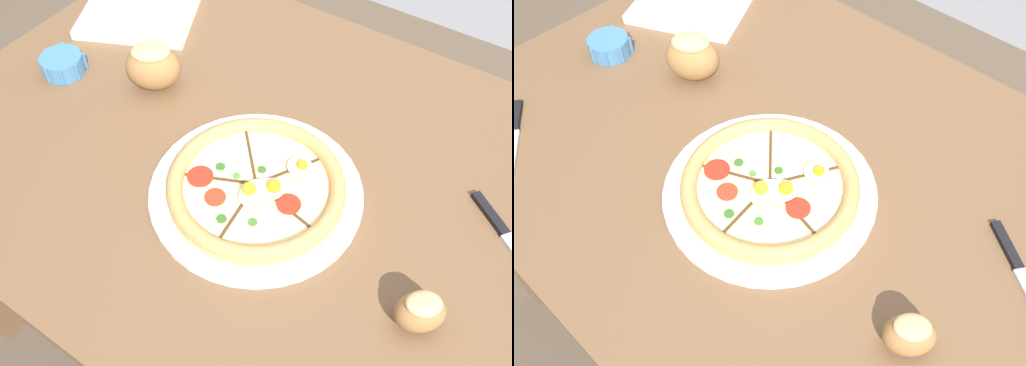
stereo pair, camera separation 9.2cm
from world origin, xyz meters
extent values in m
plane|color=brown|center=(0.00, 0.00, 0.00)|extent=(12.00, 12.00, 0.00)
cube|color=brown|center=(0.00, 0.00, 0.73)|extent=(1.25, 0.92, 0.03)
cube|color=brown|center=(-0.57, 0.41, 0.36)|extent=(0.06, 0.06, 0.71)
cylinder|color=white|center=(0.06, -0.08, 0.75)|extent=(0.37, 0.37, 0.01)
cylinder|color=tan|center=(0.06, -0.08, 0.76)|extent=(0.31, 0.31, 0.01)
cylinder|color=#E0CC84|center=(0.06, -0.08, 0.77)|extent=(0.26, 0.26, 0.00)
torus|color=tan|center=(0.06, -0.08, 0.77)|extent=(0.31, 0.31, 0.03)
cube|color=#472D19|center=(0.10, -0.02, 0.77)|extent=(0.07, 0.12, 0.00)
cube|color=#472D19|center=(0.02, -0.03, 0.77)|extent=(0.09, 0.10, 0.00)
cube|color=#472D19|center=(0.01, -0.10, 0.77)|extent=(0.12, 0.06, 0.00)
cube|color=#472D19|center=(0.07, -0.14, 0.77)|extent=(0.02, 0.13, 0.00)
cube|color=#472D19|center=(0.13, -0.09, 0.77)|extent=(0.13, 0.03, 0.00)
cylinder|color=red|center=(-0.02, -0.12, 0.77)|extent=(0.05, 0.05, 0.00)
cylinder|color=red|center=(0.13, -0.08, 0.77)|extent=(0.04, 0.04, 0.00)
cylinder|color=red|center=(0.02, -0.14, 0.77)|extent=(0.04, 0.04, 0.00)
ellipsoid|color=white|center=(0.08, -0.10, 0.78)|extent=(0.06, 0.07, 0.01)
sphere|color=#F4AD1E|center=(0.07, -0.10, 0.79)|extent=(0.03, 0.03, 0.03)
ellipsoid|color=white|center=(0.09, -0.08, 0.78)|extent=(0.07, 0.07, 0.01)
sphere|color=orange|center=(0.10, -0.07, 0.79)|extent=(0.03, 0.03, 0.03)
ellipsoid|color=white|center=(0.11, -0.01, 0.78)|extent=(0.05, 0.06, 0.01)
sphere|color=orange|center=(0.11, -0.01, 0.78)|extent=(0.02, 0.02, 0.02)
cylinder|color=#386B23|center=(0.07, -0.08, 0.77)|extent=(0.01, 0.01, 0.00)
cylinder|color=#386B23|center=(0.10, -0.15, 0.77)|extent=(0.02, 0.02, 0.00)
cylinder|color=#2D5B1E|center=(-0.01, -0.08, 0.77)|extent=(0.02, 0.02, 0.00)
cylinder|color=#386B23|center=(0.07, -0.07, 0.77)|extent=(0.02, 0.02, 0.00)
cylinder|color=#477A2D|center=(0.03, -0.08, 0.77)|extent=(0.01, 0.01, 0.00)
cylinder|color=#386B23|center=(0.07, -0.08, 0.77)|extent=(0.01, 0.01, 0.00)
cylinder|color=#2D5B1E|center=(0.06, -0.17, 0.77)|extent=(0.02, 0.02, 0.00)
cylinder|color=#2D5B1E|center=(0.07, -0.10, 0.77)|extent=(0.02, 0.02, 0.00)
cylinder|color=#2D5B1E|center=(0.06, -0.05, 0.77)|extent=(0.02, 0.02, 0.00)
cylinder|color=teal|center=(-0.45, -0.03, 0.76)|extent=(0.09, 0.09, 0.04)
cylinder|color=#AD1423|center=(-0.45, -0.03, 0.77)|extent=(0.07, 0.07, 0.02)
cylinder|color=teal|center=(-0.41, -0.03, 0.76)|extent=(0.01, 0.01, 0.04)
cylinder|color=teal|center=(-0.42, 0.00, 0.76)|extent=(0.01, 0.01, 0.04)
cylinder|color=teal|center=(-0.45, 0.01, 0.76)|extent=(0.01, 0.01, 0.04)
cylinder|color=teal|center=(-0.48, 0.00, 0.76)|extent=(0.01, 0.01, 0.04)
cylinder|color=teal|center=(-0.50, -0.03, 0.76)|extent=(0.01, 0.01, 0.04)
cylinder|color=teal|center=(-0.48, -0.06, 0.76)|extent=(0.01, 0.01, 0.04)
cylinder|color=teal|center=(-0.45, -0.08, 0.76)|extent=(0.01, 0.01, 0.04)
cylinder|color=teal|center=(-0.42, -0.06, 0.76)|extent=(0.01, 0.01, 0.04)
cube|color=white|center=(-0.45, 0.20, 0.75)|extent=(0.32, 0.30, 0.02)
ellipsoid|color=olive|center=(0.39, -0.14, 0.78)|extent=(0.09, 0.09, 0.06)
ellipsoid|color=tan|center=(0.39, -0.14, 0.80)|extent=(0.07, 0.07, 0.02)
ellipsoid|color=olive|center=(-0.26, 0.04, 0.79)|extent=(0.14, 0.13, 0.09)
ellipsoid|color=tan|center=(-0.26, 0.04, 0.83)|extent=(0.10, 0.09, 0.03)
cube|color=black|center=(0.42, 0.11, 0.75)|extent=(0.08, 0.07, 0.01)
cube|color=black|center=(-0.42, -0.28, 0.75)|extent=(0.08, 0.06, 0.01)
camera|label=1|loc=(0.38, -0.55, 1.49)|focal=38.00mm
camera|label=2|loc=(0.46, -0.49, 1.49)|focal=38.00mm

